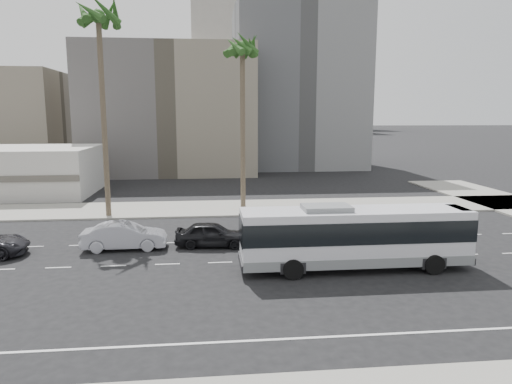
{
  "coord_description": "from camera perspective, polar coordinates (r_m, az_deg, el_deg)",
  "views": [
    {
      "loc": [
        -6.53,
        -25.64,
        8.39
      ],
      "look_at": [
        -3.51,
        4.0,
        3.43
      ],
      "focal_mm": 32.42,
      "sensor_mm": 36.0,
      "label": 1
    }
  ],
  "objects": [
    {
      "name": "highrise_far",
      "position": [
        296.51,
        9.41,
        13.52
      ],
      "size": [
        22.0,
        22.0,
        60.0
      ],
      "primitive_type": "cube",
      "color": "slate",
      "rests_on": "ground"
    },
    {
      "name": "palm_near",
      "position": [
        40.66,
        -1.69,
        16.94
      ],
      "size": [
        4.48,
        4.48,
        15.11
      ],
      "rotation": [
        0.0,
        0.0,
        -0.27
      ],
      "color": "brown",
      "rests_on": "ground"
    },
    {
      "name": "highrise_right",
      "position": [
        262.14,
        5.75,
        15.24
      ],
      "size": [
        26.0,
        26.0,
        70.0
      ],
      "primitive_type": "cube",
      "color": "slate",
      "rests_on": "ground"
    },
    {
      "name": "city_bus",
      "position": [
        25.98,
        12.07,
        -5.25
      ],
      "size": [
        12.52,
        3.07,
        3.6
      ],
      "rotation": [
        0.0,
        0.0,
        0.0
      ],
      "color": "silver",
      "rests_on": "ground"
    },
    {
      "name": "midrise_beige_far",
      "position": [
        81.93,
        -28.69,
        7.69
      ],
      "size": [
        18.0,
        16.0,
        15.0
      ],
      "primitive_type": "cube",
      "color": "#615C57",
      "rests_on": "ground"
    },
    {
      "name": "midrise_beige_west",
      "position": [
        70.86,
        -10.4,
        9.8
      ],
      "size": [
        24.0,
        18.0,
        18.0
      ],
      "primitive_type": "cube",
      "color": "#615C57",
      "rests_on": "ground"
    },
    {
      "name": "sidewalk_north",
      "position": [
        42.48,
        3.14,
        -1.84
      ],
      "size": [
        120.0,
        7.0,
        0.15
      ],
      "primitive_type": "cube",
      "color": "gray",
      "rests_on": "ground"
    },
    {
      "name": "car_a",
      "position": [
        30.08,
        -5.47,
        -5.2
      ],
      "size": [
        2.35,
        4.86,
        1.6
      ],
      "primitive_type": "imported",
      "rotation": [
        0.0,
        0.0,
        1.47
      ],
      "color": "black",
      "rests_on": "ground"
    },
    {
      "name": "midrise_gray_center",
      "position": [
        79.13,
        4.89,
        12.77
      ],
      "size": [
        20.0,
        20.0,
        26.0
      ],
      "primitive_type": "cube",
      "color": "#5B5D5F",
      "rests_on": "ground"
    },
    {
      "name": "ground",
      "position": [
        27.76,
        8.16,
        -8.23
      ],
      "size": [
        700.0,
        700.0,
        0.0
      ],
      "primitive_type": "plane",
      "color": "black",
      "rests_on": "ground"
    },
    {
      "name": "car_b",
      "position": [
        30.47,
        -15.91,
        -5.23
      ],
      "size": [
        1.98,
        5.26,
        1.72
      ],
      "primitive_type": "imported",
      "rotation": [
        0.0,
        0.0,
        1.6
      ],
      "color": "#B2B2BD",
      "rests_on": "ground"
    },
    {
      "name": "palm_mid",
      "position": [
        40.27,
        -18.86,
        19.34
      ],
      "size": [
        5.63,
        5.63,
        17.38
      ],
      "rotation": [
        0.0,
        0.0,
        -0.25
      ],
      "color": "brown",
      "rests_on": "ground"
    },
    {
      "name": "civic_tower",
      "position": [
        277.36,
        -5.04,
        15.73
      ],
      "size": [
        42.0,
        42.0,
        129.0
      ],
      "color": "#BEB6A8",
      "rests_on": "ground"
    }
  ]
}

